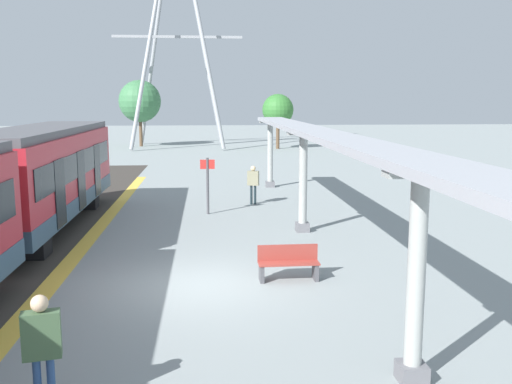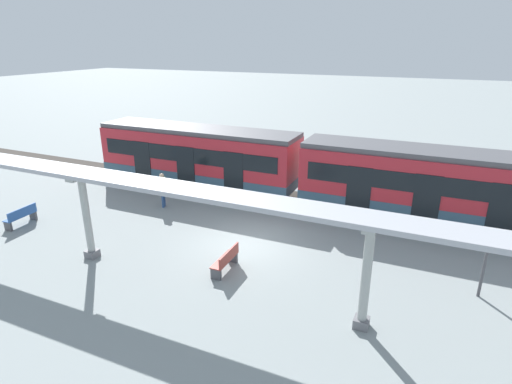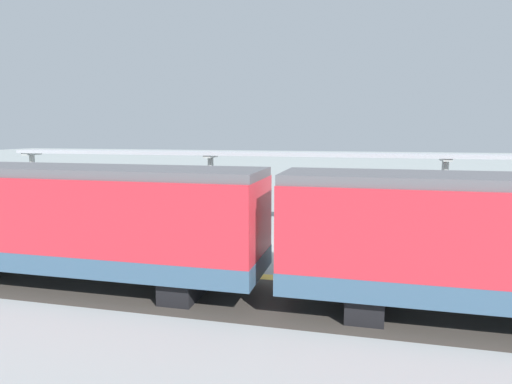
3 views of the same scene
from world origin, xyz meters
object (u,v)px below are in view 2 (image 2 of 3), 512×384
Objects in this scene: canopy_pillar_third at (366,277)px; bench_near_end at (226,260)px; train_near_carriage at (198,157)px; passenger_waiting_near_edge at (162,186)px; bench_mid_platform at (21,216)px; train_far_carriage at (429,185)px; canopy_pillar_second at (87,217)px; platform_info_sign at (485,261)px.

canopy_pillar_third is 2.24× the size of bench_near_end.
canopy_pillar_third is at bearing 76.70° from bench_near_end.
passenger_waiting_near_edge is (3.34, -0.08, -0.71)m from train_near_carriage.
bench_mid_platform is 0.85× the size of passenger_waiting_near_edge.
train_near_carriage reaches higher than bench_mid_platform.
train_far_carriage reaches higher than canopy_pillar_second.
train_near_carriage is 7.66× the size of bench_near_end.
train_near_carriage is at bearing -176.99° from canopy_pillar_second.
canopy_pillar_second is at bearing -76.95° from platform_info_sign.
train_near_carriage is 9.62m from bench_near_end.
train_far_carriage is 6.48× the size of passenger_waiting_near_edge.
canopy_pillar_second is 5.53m from passenger_waiting_near_edge.
platform_info_sign is at bearing 68.29° from train_near_carriage.
passenger_waiting_near_edge is (-4.47, 4.62, 0.67)m from bench_mid_platform.
canopy_pillar_third reaches higher than bench_mid_platform.
train_far_carriage is 12.68m from passenger_waiting_near_edge.
bench_near_end is (7.59, 5.75, -1.38)m from train_near_carriage.
platform_info_sign is at bearing 80.84° from passenger_waiting_near_edge.
train_near_carriage is 3.42× the size of canopy_pillar_second.
train_near_carriage is 9.22m from bench_mid_platform.
bench_mid_platform is (-0.99, -5.16, -1.27)m from canopy_pillar_second.
passenger_waiting_near_edge is (3.34, -12.21, -0.71)m from train_far_carriage.
bench_near_end is at bearing -40.04° from train_far_carriage.
train_near_carriage is 7.60× the size of bench_mid_platform.
train_far_carriage is 3.42× the size of canopy_pillar_second.
train_far_carriage reaches higher than canopy_pillar_third.
canopy_pillar_second is 14.05m from platform_info_sign.
train_far_carriage is 5.25× the size of platform_info_sign.
passenger_waiting_near_edge is (-4.25, -5.83, 0.67)m from bench_near_end.
train_far_carriage is 3.42× the size of canopy_pillar_third.
bench_near_end and bench_mid_platform have the same top height.
train_far_carriage reaches higher than bench_near_end.
train_near_carriage is 6.48× the size of passenger_waiting_near_edge.
canopy_pillar_second is 5.57m from bench_near_end.
canopy_pillar_second reaches higher than bench_near_end.
platform_info_sign reaches higher than bench_near_end.
train_near_carriage reaches higher than passenger_waiting_near_edge.
platform_info_sign is at bearing 134.20° from canopy_pillar_third.
canopy_pillar_third reaches higher than bench_near_end.
train_near_carriage is at bearing -111.71° from platform_info_sign.
train_near_carriage is 1.00× the size of train_far_carriage.
canopy_pillar_third is (8.81, 10.89, -0.11)m from train_near_carriage.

